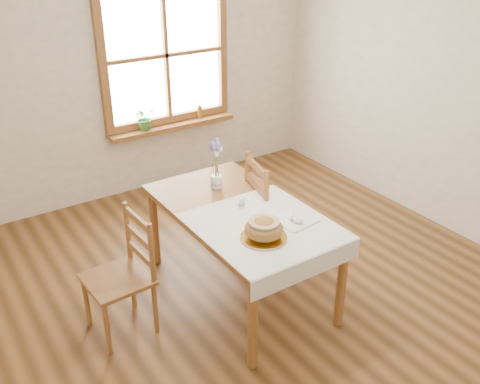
% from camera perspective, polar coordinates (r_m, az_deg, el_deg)
% --- Properties ---
extents(ground, '(5.00, 5.00, 0.00)m').
position_cam_1_polar(ground, '(4.26, 2.28, -12.43)').
color(ground, brown).
rests_on(ground, ground).
extents(room_walls, '(4.60, 5.10, 2.65)m').
position_cam_1_polar(room_walls, '(3.44, 2.80, 10.16)').
color(room_walls, white).
rests_on(room_walls, ground).
extents(window, '(1.46, 0.08, 1.46)m').
position_cam_1_polar(window, '(5.81, -7.96, 14.26)').
color(window, '#995C2F').
rests_on(window, ground).
extents(window_sill, '(1.46, 0.20, 0.05)m').
position_cam_1_polar(window_sill, '(5.96, -7.20, 7.01)').
color(window_sill, '#995C2F').
rests_on(window_sill, ground).
extents(dining_table, '(0.90, 1.60, 0.75)m').
position_cam_1_polar(dining_table, '(4.08, 0.00, -2.95)').
color(dining_table, '#995C2F').
rests_on(dining_table, ground).
extents(table_linen, '(0.91, 0.99, 0.01)m').
position_cam_1_polar(table_linen, '(3.82, 2.52, -3.66)').
color(table_linen, white).
rests_on(table_linen, dining_table).
extents(chair_left, '(0.47, 0.45, 0.92)m').
position_cam_1_polar(chair_left, '(3.90, -12.97, -8.90)').
color(chair_left, '#995C2F').
rests_on(chair_left, ground).
extents(chair_right, '(0.59, 0.57, 1.01)m').
position_cam_1_polar(chair_right, '(4.52, 4.23, -2.18)').
color(chair_right, '#995C2F').
rests_on(chair_right, ground).
extents(bread_plate, '(0.40, 0.40, 0.02)m').
position_cam_1_polar(bread_plate, '(3.66, 2.54, -4.87)').
color(bread_plate, white).
rests_on(bread_plate, table_linen).
extents(bread_loaf, '(0.27, 0.27, 0.15)m').
position_cam_1_polar(bread_loaf, '(3.62, 2.57, -3.77)').
color(bread_loaf, olive).
rests_on(bread_loaf, bread_plate).
extents(egg_napkin, '(0.31, 0.27, 0.01)m').
position_cam_1_polar(egg_napkin, '(3.89, 5.99, -3.02)').
color(egg_napkin, white).
rests_on(egg_napkin, table_linen).
extents(eggs, '(0.24, 0.22, 0.05)m').
position_cam_1_polar(eggs, '(3.87, 6.01, -2.64)').
color(eggs, white).
rests_on(eggs, egg_napkin).
extents(salt_shaker, '(0.05, 0.05, 0.09)m').
position_cam_1_polar(salt_shaker, '(4.02, 0.18, -1.21)').
color(salt_shaker, white).
rests_on(salt_shaker, table_linen).
extents(pepper_shaker, '(0.06, 0.06, 0.09)m').
position_cam_1_polar(pepper_shaker, '(4.04, 0.24, -1.05)').
color(pepper_shaker, white).
rests_on(pepper_shaker, table_linen).
extents(flower_vase, '(0.12, 0.12, 0.10)m').
position_cam_1_polar(flower_vase, '(4.35, -2.55, 1.05)').
color(flower_vase, white).
rests_on(flower_vase, dining_table).
extents(lavender_bouquet, '(0.17, 0.17, 0.31)m').
position_cam_1_polar(lavender_bouquet, '(4.26, -2.60, 3.55)').
color(lavender_bouquet, '#6D589D').
rests_on(lavender_bouquet, flower_vase).
extents(potted_plant, '(0.28, 0.30, 0.20)m').
position_cam_1_polar(potted_plant, '(5.80, -10.11, 7.52)').
color(potted_plant, '#397A31').
rests_on(potted_plant, window_sill).
extents(amber_bottle, '(0.07, 0.07, 0.15)m').
position_cam_1_polar(amber_bottle, '(6.08, -4.33, 8.56)').
color(amber_bottle, '#A4691E').
rests_on(amber_bottle, window_sill).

